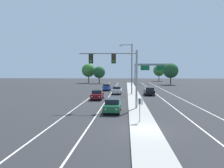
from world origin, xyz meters
The scene contains 19 objects.
ground_plane centered at (0.00, 0.00, 0.00)m, with size 260.00×260.00×0.00m, color #28282B.
median_island centered at (0.00, 18.00, 0.07)m, with size 2.40×110.00×0.15m, color #9E9B93.
lane_stripe_oncoming_center centered at (-4.70, 25.00, 0.00)m, with size 0.14×100.00×0.01m, color silver.
lane_stripe_receding_center centered at (4.70, 25.00, 0.00)m, with size 0.14×100.00×0.01m, color silver.
edge_stripe_left centered at (-8.00, 25.00, 0.00)m, with size 0.14×100.00×0.01m, color silver.
edge_stripe_right centered at (8.00, 25.00, 0.00)m, with size 0.14×100.00×0.01m, color silver.
overhead_signal_mast centered at (-2.48, 10.43, 5.31)m, with size 7.24×0.44×7.20m.
median_sign_post centered at (-0.27, 2.65, 1.59)m, with size 0.60×0.10×2.20m.
street_lamp_median centered at (-0.60, 27.69, 5.79)m, with size 2.58×0.28×10.00m.
car_oncoming_green centered at (-3.06, 8.12, 0.82)m, with size 1.89×4.50×1.58m.
car_oncoming_darkred centered at (-6.32, 19.93, 0.82)m, with size 1.85×4.48×1.58m.
car_oncoming_silver centered at (-3.39, 29.27, 0.82)m, with size 1.89×4.50×1.58m.
car_oncoming_blue centered at (-6.25, 37.51, 0.82)m, with size 1.83×4.47×1.58m.
car_receding_black centered at (3.04, 27.29, 0.82)m, with size 1.86×4.48×1.58m.
highway_sign_gantry centered at (8.20, 66.12, 6.16)m, with size 13.28×0.42×7.50m.
tree_far_left_c centered at (-11.75, 68.67, 4.28)m, with size 4.53×4.53×6.55m.
tree_far_left_b centered at (-16.40, 72.11, 5.06)m, with size 5.35×5.35×7.75m.
tree_far_right_c centered at (13.83, 90.19, 5.01)m, with size 5.30×5.30×7.68m.
tree_far_right_b centered at (13.82, 62.05, 4.91)m, with size 5.20×5.20×7.52m.
Camera 1 is at (-1.50, -18.00, 4.76)m, focal length 36.71 mm.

